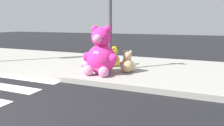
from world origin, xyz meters
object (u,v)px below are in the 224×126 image
Objects in this scene: sign_pole at (110,17)px; plush_teal at (127,59)px; plush_tan at (127,63)px; plush_lavender at (87,64)px; plush_pink_large at (101,55)px; plush_yellow at (113,58)px.

sign_pole reaches higher than plush_teal.
plush_tan is 1.20m from plush_teal.
plush_tan is at bearing -9.23° from sign_pole.
sign_pole reaches higher than plush_lavender.
plush_tan is 1.33× the size of plush_teal.
sign_pole is 6.61× the size of plush_lavender.
plush_pink_large reaches higher than plush_lavender.
sign_pole reaches higher than plush_yellow.
plush_teal is at bearing 54.95° from plush_lavender.
plush_pink_large is (-0.06, -0.59, -1.12)m from sign_pole.
sign_pole is 1.53m from plush_yellow.
sign_pole is 1.27m from plush_pink_large.
plush_tan reaches higher than plush_lavender.
plush_pink_large reaches higher than plush_yellow.
plush_lavender is 0.68× the size of plush_yellow.
plush_yellow is at bearing 93.86° from plush_pink_large.
plush_teal is at bearing 80.44° from plush_pink_large.
plush_yellow reaches higher than plush_lavender.
sign_pole is at bearing 22.53° from plush_lavender.
sign_pole is 2.21× the size of plush_pink_large.
plush_teal is at bearing 109.68° from plush_tan.
plush_lavender is (-0.93, -1.32, -0.01)m from plush_teal.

